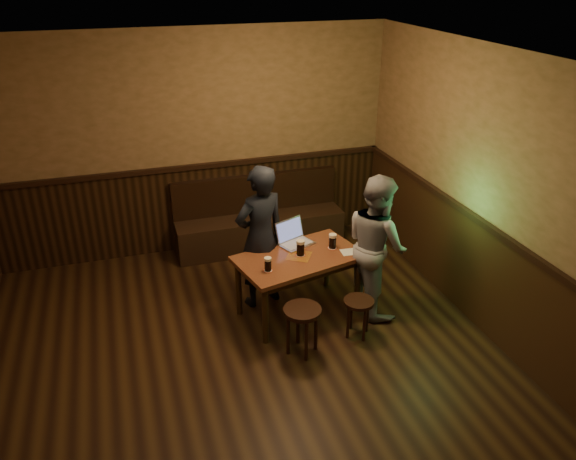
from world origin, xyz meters
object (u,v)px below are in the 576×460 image
(pint_mid, at_px, (300,248))
(person_grey, at_px, (376,245))
(stool_right, at_px, (358,307))
(pub_table, at_px, (299,264))
(pint_left, at_px, (268,264))
(stool_left, at_px, (302,317))
(pint_right, at_px, (333,241))
(laptop, at_px, (293,238))
(person_suit, at_px, (260,237))
(bench, at_px, (259,224))

(pint_mid, relative_size, person_grey, 0.11)
(stool_right, bearing_deg, pub_table, 127.18)
(pub_table, relative_size, pint_left, 9.55)
(stool_left, distance_m, pint_left, 0.63)
(pub_table, relative_size, person_grey, 0.92)
(pint_left, height_order, pint_right, pint_right)
(pint_mid, relative_size, laptop, 0.40)
(person_suit, bearing_deg, laptop, 160.25)
(laptop, bearing_deg, pint_mid, -115.63)
(bench, distance_m, person_grey, 2.02)
(person_suit, height_order, person_grey, person_suit)
(pint_right, distance_m, person_grey, 0.46)
(pint_left, distance_m, pint_right, 0.83)
(pint_left, distance_m, person_grey, 1.20)
(stool_right, xyz_separation_m, pint_left, (-0.83, 0.39, 0.43))
(bench, height_order, pint_mid, bench)
(pint_mid, bearing_deg, laptop, 86.78)
(stool_right, distance_m, laptop, 1.06)
(pint_mid, distance_m, laptop, 0.29)
(person_suit, bearing_deg, person_grey, 140.98)
(stool_left, bearing_deg, pint_right, 51.03)
(bench, height_order, pint_left, bench)
(stool_left, height_order, stool_right, stool_left)
(person_suit, relative_size, person_grey, 1.04)
(person_grey, bearing_deg, bench, 19.57)
(pub_table, height_order, laptop, laptop)
(person_suit, bearing_deg, pint_left, 66.70)
(person_suit, bearing_deg, pint_right, 143.85)
(pint_left, distance_m, person_suit, 0.52)
(pint_right, bearing_deg, person_grey, -27.44)
(stool_left, height_order, pint_mid, pint_mid)
(pint_mid, bearing_deg, person_grey, -11.87)
(stool_left, xyz_separation_m, laptop, (0.22, 0.96, 0.36))
(laptop, bearing_deg, bench, 69.17)
(pub_table, relative_size, stool_left, 2.86)
(pub_table, height_order, pint_mid, pint_mid)
(stool_left, bearing_deg, stool_right, 7.67)
(pint_mid, height_order, person_suit, person_suit)
(stool_left, bearing_deg, pint_left, 113.34)
(stool_right, distance_m, person_suit, 1.28)
(pint_mid, relative_size, pint_right, 1.04)
(pint_mid, bearing_deg, person_suit, 138.48)
(pint_mid, bearing_deg, pub_table, -151.59)
(pint_left, bearing_deg, pint_mid, 26.69)
(pub_table, bearing_deg, pint_left, -166.69)
(stool_left, distance_m, person_suit, 1.08)
(bench, xyz_separation_m, pub_table, (-0.00, -1.64, 0.29))
(person_suit, distance_m, person_grey, 1.23)
(pint_left, bearing_deg, person_grey, 1.95)
(pint_mid, xyz_separation_m, person_grey, (0.79, -0.17, -0.00))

